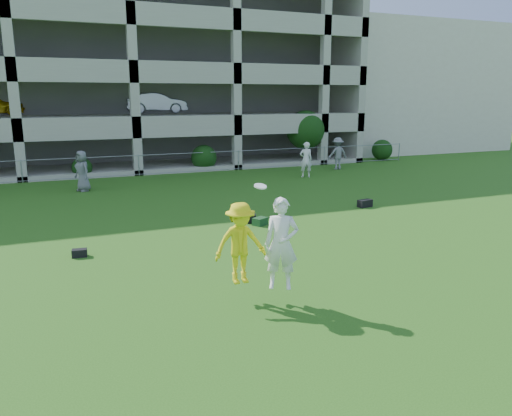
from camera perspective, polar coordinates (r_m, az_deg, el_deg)
name	(u,v)px	position (r m, az deg, el deg)	size (l,w,h in m)	color
ground	(288,298)	(11.28, 3.72, -10.28)	(100.00, 100.00, 0.00)	#235114
stucco_building	(383,89)	(46.43, 14.27, 13.03)	(16.00, 14.00, 10.00)	beige
bystander_c	(82,171)	(24.87, -19.24, 4.01)	(0.93, 0.61, 1.91)	slate
bystander_e	(306,160)	(27.79, 5.72, 5.53)	(0.71, 0.47, 1.95)	white
bystander_f	(338,153)	(31.03, 9.31, 6.17)	(1.26, 0.72, 1.94)	slate
bag_black_b	(79,253)	(14.83, -19.53, -4.87)	(0.40, 0.25, 0.22)	black
bag_green_c	(260,221)	(17.38, 0.48, -1.53)	(0.50, 0.35, 0.26)	#143513
crate_d	(251,218)	(17.70, -0.61, -1.20)	(0.35, 0.35, 0.30)	black
bag_black_e	(365,203)	(20.67, 12.34, 0.52)	(0.60, 0.30, 0.30)	black
frisbee_contest	(254,243)	(10.64, -0.22, -4.05)	(1.79, 1.11, 2.24)	yellow
parking_garage	(113,72)	(37.31, -16.03, 14.68)	(30.00, 14.00, 12.00)	#9E998C
fence	(139,165)	(28.91, -13.25, 4.81)	(36.06, 0.06, 1.20)	gray
shrub_row	(213,145)	(30.56, -4.99, 7.20)	(34.38, 2.52, 3.50)	#163D11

